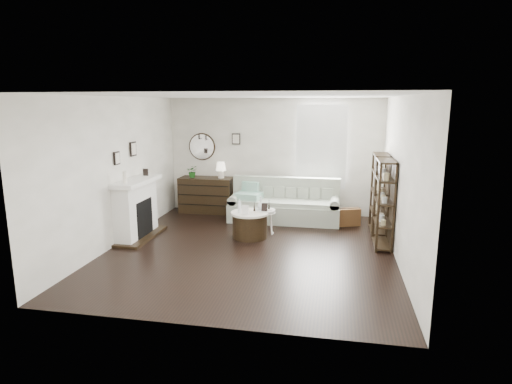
% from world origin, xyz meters
% --- Properties ---
extents(room, '(5.50, 5.50, 5.50)m').
position_xyz_m(room, '(0.73, 2.70, 1.60)').
color(room, black).
rests_on(room, ground).
extents(fireplace, '(0.50, 1.40, 1.84)m').
position_xyz_m(fireplace, '(-2.32, 0.30, 0.54)').
color(fireplace, white).
rests_on(fireplace, ground).
extents(shelf_unit_far, '(0.30, 0.80, 1.60)m').
position_xyz_m(shelf_unit_far, '(2.33, 1.55, 0.80)').
color(shelf_unit_far, black).
rests_on(shelf_unit_far, ground).
extents(shelf_unit_near, '(0.30, 0.80, 1.60)m').
position_xyz_m(shelf_unit_near, '(2.33, 0.65, 0.80)').
color(shelf_unit_near, black).
rests_on(shelf_unit_near, ground).
extents(sofa, '(2.42, 0.84, 0.94)m').
position_xyz_m(sofa, '(0.35, 2.07, 0.31)').
color(sofa, '#9EA997').
rests_on(sofa, ground).
extents(quilt, '(0.62, 0.54, 0.14)m').
position_xyz_m(quilt, '(-0.44, 1.95, 0.55)').
color(quilt, '#238154').
rests_on(quilt, sofa).
extents(suitcase, '(0.59, 0.38, 0.38)m').
position_xyz_m(suitcase, '(1.72, 1.89, 0.19)').
color(suitcase, brown).
rests_on(suitcase, ground).
extents(dresser, '(1.27, 0.54, 0.84)m').
position_xyz_m(dresser, '(-1.58, 2.47, 0.42)').
color(dresser, black).
rests_on(dresser, ground).
extents(table_lamp, '(0.31, 0.31, 0.38)m').
position_xyz_m(table_lamp, '(-1.21, 2.47, 1.04)').
color(table_lamp, white).
rests_on(table_lamp, dresser).
extents(potted_plant, '(0.30, 0.28, 0.29)m').
position_xyz_m(potted_plant, '(-1.90, 2.42, 0.99)').
color(potted_plant, '#1A5618').
rests_on(potted_plant, dresser).
extents(drum_table, '(0.74, 0.74, 0.51)m').
position_xyz_m(drum_table, '(-0.16, 0.70, 0.26)').
color(drum_table, black).
rests_on(drum_table, ground).
extents(pedestal_table, '(0.44, 0.44, 0.53)m').
position_xyz_m(pedestal_table, '(0.10, 0.88, 0.48)').
color(pedestal_table, white).
rests_on(pedestal_table, ground).
extents(eiffel_drum, '(0.11, 0.11, 0.18)m').
position_xyz_m(eiffel_drum, '(-0.08, 0.75, 0.60)').
color(eiffel_drum, black).
rests_on(eiffel_drum, drum_table).
extents(bottle_drum, '(0.06, 0.06, 0.28)m').
position_xyz_m(bottle_drum, '(-0.34, 0.61, 0.65)').
color(bottle_drum, silver).
rests_on(bottle_drum, drum_table).
extents(card_frame_drum, '(0.14, 0.06, 0.18)m').
position_xyz_m(card_frame_drum, '(-0.21, 0.51, 0.60)').
color(card_frame_drum, white).
rests_on(card_frame_drum, drum_table).
extents(eiffel_ped, '(0.11, 0.11, 0.17)m').
position_xyz_m(eiffel_ped, '(0.18, 0.91, 0.61)').
color(eiffel_ped, black).
rests_on(eiffel_ped, pedestal_table).
extents(flask_ped, '(0.14, 0.14, 0.26)m').
position_xyz_m(flask_ped, '(0.02, 0.90, 0.66)').
color(flask_ped, silver).
rests_on(flask_ped, pedestal_table).
extents(card_frame_ped, '(0.12, 0.05, 0.16)m').
position_xyz_m(card_frame_ped, '(0.12, 0.77, 0.60)').
color(card_frame_ped, black).
rests_on(card_frame_ped, pedestal_table).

